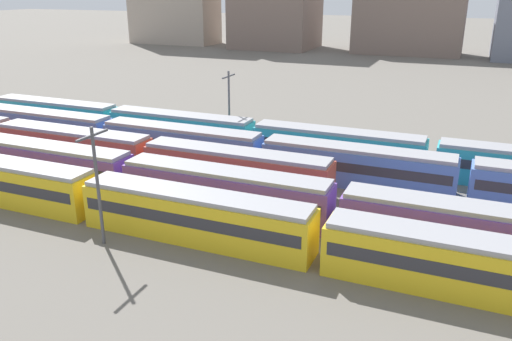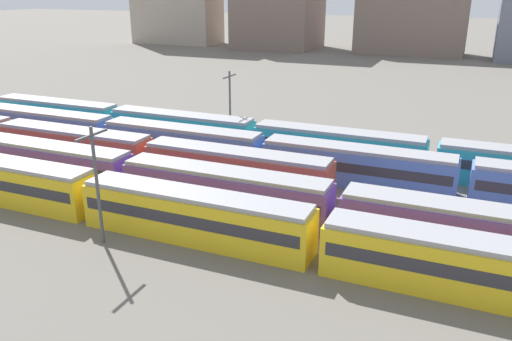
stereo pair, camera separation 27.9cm
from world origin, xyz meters
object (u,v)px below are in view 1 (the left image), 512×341
Objects in this scene: train_track_0 at (320,238)px; catenary_pole_0 at (97,180)px; train_track_1 at (337,209)px; train_track_4 at (254,137)px; catenary_pole_1 at (229,103)px; train_track_3 at (263,154)px; train_track_2 at (73,146)px.

catenary_pole_0 is at bearing -168.37° from train_track_0.
train_track_1 is 1.51× the size of train_track_4.
train_track_4 is 6.22m from catenary_pole_1.
catenary_pole_0 is (-5.07, -18.78, 3.03)m from train_track_3.
train_track_2 is 0.75× the size of train_track_4.
train_track_3 is at bearing 74.90° from catenary_pole_0.
train_track_2 is at bearing -131.12° from catenary_pole_1.
catenary_pole_1 is at bearing 126.99° from train_track_0.
train_track_4 is at bearing 130.60° from train_track_1.
catenary_pole_1 is at bearing 95.48° from catenary_pole_0.
train_track_1 is 12.78× the size of catenary_pole_0.
catenary_pole_1 is (-17.90, 18.74, 2.89)m from train_track_1.
catenary_pole_0 is at bearing -105.10° from train_track_3.
train_track_0 is 18.73m from train_track_3.
catenary_pole_1 reaches higher than train_track_0.
train_track_0 is 1.00× the size of train_track_1.
train_track_4 is (-13.37, 15.60, 0.00)m from train_track_1.
train_track_3 is (19.49, 5.20, 0.00)m from train_track_2.
train_track_0 is 1.51× the size of train_track_4.
train_track_4 is at bearing -34.74° from catenary_pole_1.
train_track_0 and train_track_1 have the same top height.
catenary_pole_0 is (14.42, -13.58, 3.03)m from train_track_2.
train_track_2 is at bearing 160.79° from train_track_0.
train_track_0 is 13.19× the size of catenary_pole_1.
train_track_1 is at bearing 28.71° from catenary_pole_0.
catenary_pole_1 is (-2.60, 27.12, -0.14)m from catenary_pole_0.
catenary_pole_1 is (-18.04, 23.94, 2.89)m from train_track_0.
catenary_pole_1 reaches higher than train_track_4.
train_track_4 is 8.48× the size of catenary_pole_0.
train_track_3 is (-10.23, 10.40, 0.00)m from train_track_1.
train_track_0 is 1.51× the size of train_track_3.
train_track_0 is 24.80m from train_track_4.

